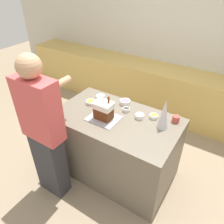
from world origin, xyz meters
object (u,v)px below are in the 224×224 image
candy_bowl_center_rear (100,97)px  person (44,132)px  gingerbread_house (104,110)px  decorative_tree (164,114)px  candy_bowl_near_tray_right (125,102)px  candy_bowl_far_right (126,109)px  candy_bowl_front_corner (154,116)px  baking_tray (104,118)px  candy_bowl_near_tray_left (140,116)px  mug (176,119)px  candy_bowl_beside_tree (91,102)px

candy_bowl_center_rear → person: bearing=-94.7°
gingerbread_house → decorative_tree: decorative_tree is taller
candy_bowl_near_tray_right → candy_bowl_far_right: candy_bowl_near_tray_right is taller
gingerbread_house → candy_bowl_far_right: 0.32m
candy_bowl_front_corner → decorative_tree: bearing=-36.9°
gingerbread_house → candy_bowl_front_corner: (0.48, 0.32, -0.10)m
baking_tray → candy_bowl_center_rear: (-0.30, 0.36, 0.02)m
candy_bowl_far_right → person: 0.99m
candy_bowl_near_tray_left → mug: mug is taller
candy_bowl_near_tray_left → candy_bowl_near_tray_right: size_ratio=0.77×
candy_bowl_beside_tree → person: 0.74m
baking_tray → candy_bowl_near_tray_left: (0.35, 0.23, 0.02)m
gingerbread_house → candy_bowl_near_tray_left: size_ratio=2.83×
person → candy_bowl_center_rear: bearing=85.3°
gingerbread_house → candy_bowl_near_tray_left: gingerbread_house is taller
candy_bowl_near_tray_right → person: person is taller
baking_tray → candy_bowl_near_tray_right: size_ratio=2.72×
candy_bowl_far_right → candy_bowl_beside_tree: bearing=-168.7°
baking_tray → gingerbread_house: gingerbread_house is taller
candy_bowl_center_rear → mug: mug is taller
gingerbread_house → candy_bowl_center_rear: size_ratio=2.51×
decorative_tree → candy_bowl_center_rear: bearing=170.9°
baking_tray → candy_bowl_front_corner: (0.48, 0.32, 0.02)m
gingerbread_house → candy_bowl_near_tray_right: bearing=83.1°
person → mug: bearing=40.9°
baking_tray → candy_bowl_near_tray_left: candy_bowl_near_tray_left is taller
gingerbread_house → candy_bowl_near_tray_right: (0.05, 0.41, -0.09)m
candy_bowl_center_rear → decorative_tree: bearing=-9.1°
candy_bowl_beside_tree → candy_bowl_far_right: size_ratio=1.33×
candy_bowl_beside_tree → candy_bowl_center_rear: (0.02, 0.18, -0.00)m
candy_bowl_front_corner → candy_bowl_far_right: (-0.34, -0.05, -0.00)m
candy_bowl_near_tray_left → person: (-0.73, -0.79, -0.01)m
candy_bowl_beside_tree → candy_bowl_far_right: bearing=11.3°
person → candy_bowl_beside_tree: bearing=85.9°
candy_bowl_front_corner → mug: mug is taller
candy_bowl_center_rear → candy_bowl_far_right: size_ratio=1.26×
candy_bowl_far_right → decorative_tree: bearing=-7.3°
candy_bowl_far_right → person: (-0.52, -0.84, -0.01)m
gingerbread_house → candy_bowl_far_right: gingerbread_house is taller
candy_bowl_beside_tree → candy_bowl_near_tray_left: bearing=4.5°
candy_bowl_near_tray_left → candy_bowl_center_rear: (-0.65, 0.13, -0.01)m
gingerbread_house → baking_tray: bearing=-155.4°
gingerbread_house → mug: bearing=28.5°
decorative_tree → candy_bowl_beside_tree: 0.97m
baking_tray → gingerbread_house: size_ratio=1.25×
candy_bowl_center_rear → candy_bowl_near_tray_right: bearing=7.6°
gingerbread_house → person: (-0.38, -0.56, -0.10)m
baking_tray → person: bearing=-124.1°
baking_tray → candy_bowl_near_tray_right: 0.41m
candy_bowl_near_tray_right → decorative_tree: bearing=-18.7°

